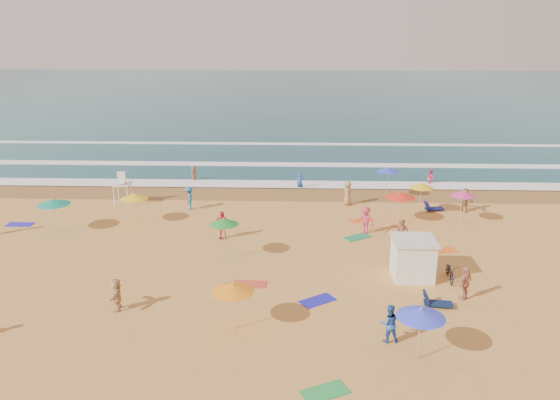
{
  "coord_description": "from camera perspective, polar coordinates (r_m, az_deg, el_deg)",
  "views": [
    {
      "loc": [
        -0.16,
        -28.84,
        12.32
      ],
      "look_at": [
        -1.39,
        6.0,
        1.5
      ],
      "focal_mm": 35.0,
      "sensor_mm": 36.0,
      "label": 1
    }
  ],
  "objects": [
    {
      "name": "ground",
      "position": [
        31.37,
        2.16,
        -5.9
      ],
      "size": [
        220.0,
        220.0,
        0.0
      ],
      "primitive_type": "plane",
      "color": "gold",
      "rests_on": "ground"
    },
    {
      "name": "ocean",
      "position": [
        113.51,
        2.12,
        11.0
      ],
      "size": [
        220.0,
        140.0,
        0.18
      ],
      "primitive_type": "cube",
      "color": "#0C4756",
      "rests_on": "ground"
    },
    {
      "name": "wet_sand",
      "position": [
        43.14,
        2.14,
        0.64
      ],
      "size": [
        220.0,
        220.0,
        0.0
      ],
      "primitive_type": "plane",
      "color": "olive",
      "rests_on": "ground"
    },
    {
      "name": "surf_foam",
      "position": [
        51.63,
        2.14,
        3.54
      ],
      "size": [
        200.0,
        18.7,
        0.05
      ],
      "color": "white",
      "rests_on": "ground"
    },
    {
      "name": "cabana",
      "position": [
        29.27,
        13.7,
        -6.03
      ],
      "size": [
        2.0,
        2.0,
        2.0
      ],
      "primitive_type": "cube",
      "color": "white",
      "rests_on": "ground"
    },
    {
      "name": "cabana_roof",
      "position": [
        28.88,
        13.85,
        -4.1
      ],
      "size": [
        2.2,
        2.2,
        0.12
      ],
      "primitive_type": "cube",
      "color": "silver",
      "rests_on": "cabana"
    },
    {
      "name": "bicycle",
      "position": [
        29.66,
        17.36,
        -7.15
      ],
      "size": [
        0.77,
        1.82,
        0.93
      ],
      "primitive_type": "imported",
      "rotation": [
        0.0,
        0.0,
        -0.09
      ],
      "color": "black",
      "rests_on": "ground"
    },
    {
      "name": "lifeguard_stand",
      "position": [
        41.93,
        -16.12,
        0.95
      ],
      "size": [
        1.2,
        1.2,
        2.1
      ],
      "primitive_type": null,
      "color": "white",
      "rests_on": "ground"
    },
    {
      "name": "beach_umbrellas",
      "position": [
        30.83,
        3.58,
        -2.15
      ],
      "size": [
        58.19,
        26.42,
        0.78
      ],
      "color": "#DC3077",
      "rests_on": "ground"
    },
    {
      "name": "loungers",
      "position": [
        29.58,
        19.08,
        -8.03
      ],
      "size": [
        53.02,
        19.49,
        0.34
      ],
      "color": "#0F134C",
      "rests_on": "ground"
    },
    {
      "name": "towels",
      "position": [
        30.18,
        4.77,
        -6.88
      ],
      "size": [
        44.18,
        21.49,
        0.03
      ],
      "color": "red",
      "rests_on": "ground"
    },
    {
      "name": "beachgoers",
      "position": [
        34.4,
        1.85,
        -2.31
      ],
      "size": [
        32.19,
        26.3,
        2.14
      ],
      "color": "brown",
      "rests_on": "ground"
    }
  ]
}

